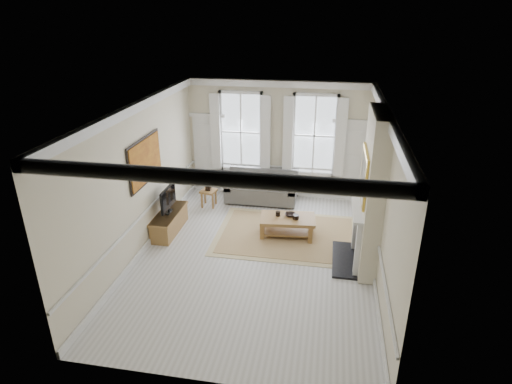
% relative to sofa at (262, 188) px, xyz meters
% --- Properties ---
extents(floor, '(7.20, 7.20, 0.00)m').
position_rel_sofa_xyz_m(floor, '(0.36, -3.11, -0.37)').
color(floor, '#B7B5AD').
rests_on(floor, ground).
extents(ceiling, '(7.20, 7.20, 0.00)m').
position_rel_sofa_xyz_m(ceiling, '(0.36, -3.11, 3.03)').
color(ceiling, white).
rests_on(ceiling, back_wall).
extents(back_wall, '(5.20, 0.00, 5.20)m').
position_rel_sofa_xyz_m(back_wall, '(0.36, 0.49, 1.33)').
color(back_wall, beige).
rests_on(back_wall, floor).
extents(left_wall, '(0.00, 7.20, 7.20)m').
position_rel_sofa_xyz_m(left_wall, '(-2.24, -3.11, 1.33)').
color(left_wall, beige).
rests_on(left_wall, floor).
extents(right_wall, '(0.00, 7.20, 7.20)m').
position_rel_sofa_xyz_m(right_wall, '(2.96, -3.11, 1.33)').
color(right_wall, beige).
rests_on(right_wall, floor).
extents(window_left, '(1.26, 0.20, 2.20)m').
position_rel_sofa_xyz_m(window_left, '(-0.69, 0.44, 1.53)').
color(window_left, '#B2BCC6').
rests_on(window_left, back_wall).
extents(window_right, '(1.26, 0.20, 2.20)m').
position_rel_sofa_xyz_m(window_right, '(1.41, 0.44, 1.53)').
color(window_right, '#B2BCC6').
rests_on(window_right, back_wall).
extents(door_left, '(0.90, 0.08, 2.30)m').
position_rel_sofa_xyz_m(door_left, '(-1.69, 0.45, 0.78)').
color(door_left, silver).
rests_on(door_left, floor).
extents(door_right, '(0.90, 0.08, 2.30)m').
position_rel_sofa_xyz_m(door_right, '(2.41, 0.45, 0.78)').
color(door_right, silver).
rests_on(door_right, floor).
extents(painting, '(0.05, 1.66, 1.06)m').
position_rel_sofa_xyz_m(painting, '(-2.20, -2.81, 1.68)').
color(painting, orange).
rests_on(painting, left_wall).
extents(chimney_breast, '(0.35, 1.70, 3.38)m').
position_rel_sofa_xyz_m(chimney_breast, '(2.79, -2.91, 1.33)').
color(chimney_breast, beige).
rests_on(chimney_breast, floor).
extents(hearth, '(0.55, 1.50, 0.05)m').
position_rel_sofa_xyz_m(hearth, '(2.36, -2.91, -0.35)').
color(hearth, black).
rests_on(hearth, floor).
extents(fireplace, '(0.21, 1.45, 1.33)m').
position_rel_sofa_xyz_m(fireplace, '(2.56, -2.91, 0.36)').
color(fireplace, silver).
rests_on(fireplace, floor).
extents(mirror, '(0.06, 1.26, 1.06)m').
position_rel_sofa_xyz_m(mirror, '(2.57, -2.91, 1.68)').
color(mirror, gold).
rests_on(mirror, chimney_breast).
extents(sofa, '(2.02, 0.98, 0.90)m').
position_rel_sofa_xyz_m(sofa, '(0.00, 0.00, 0.00)').
color(sofa, '#585856').
rests_on(sofa, floor).
extents(side_table, '(0.47, 0.47, 0.49)m').
position_rel_sofa_xyz_m(side_table, '(-1.42, -0.66, 0.01)').
color(side_table, olive).
rests_on(side_table, floor).
extents(rug, '(3.50, 2.60, 0.02)m').
position_rel_sofa_xyz_m(rug, '(0.96, -1.99, -0.36)').
color(rug, tan).
rests_on(rug, floor).
extents(coffee_table, '(1.39, 0.90, 0.50)m').
position_rel_sofa_xyz_m(coffee_table, '(0.96, -1.99, 0.04)').
color(coffee_table, olive).
rests_on(coffee_table, rug).
extents(ceramic_pot_a, '(0.11, 0.11, 0.11)m').
position_rel_sofa_xyz_m(ceramic_pot_a, '(0.71, -1.94, 0.18)').
color(ceramic_pot_a, black).
rests_on(ceramic_pot_a, coffee_table).
extents(ceramic_pot_b, '(0.15, 0.15, 0.11)m').
position_rel_sofa_xyz_m(ceramic_pot_b, '(1.16, -2.04, 0.18)').
color(ceramic_pot_b, black).
rests_on(ceramic_pot_b, coffee_table).
extents(bowl, '(0.26, 0.26, 0.06)m').
position_rel_sofa_xyz_m(bowl, '(1.01, -1.89, 0.15)').
color(bowl, black).
rests_on(bowl, coffee_table).
extents(tv_stand, '(0.47, 1.46, 0.52)m').
position_rel_sofa_xyz_m(tv_stand, '(-1.98, -2.29, -0.11)').
color(tv_stand, olive).
rests_on(tv_stand, floor).
extents(tv, '(0.08, 0.90, 0.68)m').
position_rel_sofa_xyz_m(tv, '(-1.96, -2.29, 0.54)').
color(tv, black).
rests_on(tv, tv_stand).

